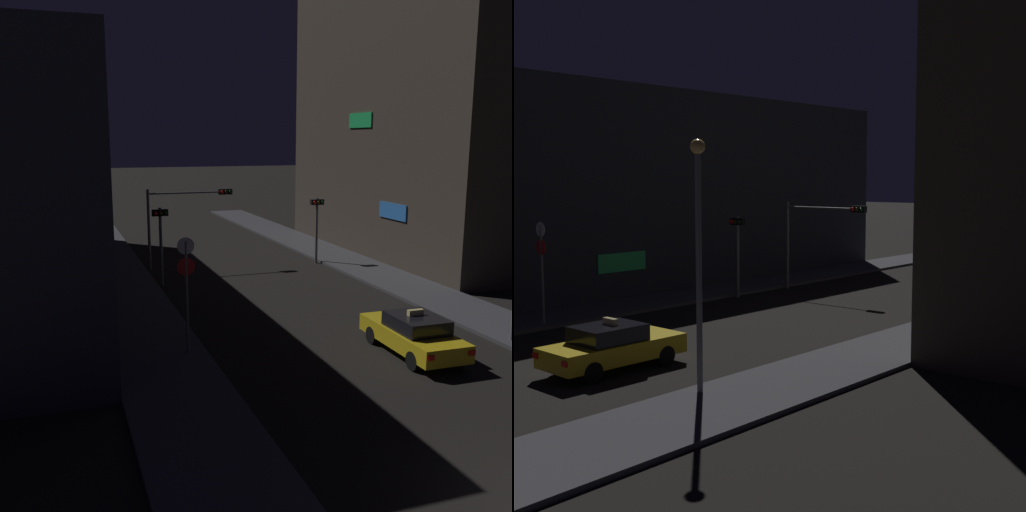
{
  "view_description": "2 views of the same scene",
  "coord_description": "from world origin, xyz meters",
  "views": [
    {
      "loc": [
        -9.87,
        -7.7,
        7.38
      ],
      "look_at": [
        -0.35,
        20.36,
        1.54
      ],
      "focal_mm": 41.89,
      "sensor_mm": 36.0,
      "label": 1
    },
    {
      "loc": [
        19.68,
        -4.33,
        5.87
      ],
      "look_at": [
        0.93,
        17.51,
        2.81
      ],
      "focal_mm": 51.53,
      "sensor_mm": 36.0,
      "label": 2
    }
  ],
  "objects": [
    {
      "name": "traffic_light_left_kerb",
      "position": [
        -4.9,
        21.84,
        2.84
      ],
      "size": [
        0.8,
        0.42,
        4.0
      ],
      "color": "slate",
      "rests_on": "ground_plane"
    },
    {
      "name": "sidewalk_left",
      "position": [
        -6.78,
        24.46,
        0.07
      ],
      "size": [
        3.26,
        52.92,
        0.14
      ],
      "primitive_type": "cube",
      "color": "#424247",
      "rests_on": "ground_plane"
    },
    {
      "name": "sign_pole_left",
      "position": [
        -5.81,
        11.57,
        2.58
      ],
      "size": [
        0.61,
        0.1,
        4.02
      ],
      "color": "slate",
      "rests_on": "sidewalk_left"
    },
    {
      "name": "taxi",
      "position": [
        1.65,
        9.26,
        0.74
      ],
      "size": [
        1.87,
        4.48,
        1.62
      ],
      "color": "yellow",
      "rests_on": "ground_plane"
    },
    {
      "name": "building_facade_left",
      "position": [
        -12.23,
        23.52,
        5.21
      ],
      "size": [
        7.73,
        30.19,
        10.42
      ],
      "color": "#282D38",
      "rests_on": "ground_plane"
    },
    {
      "name": "traffic_light_right_kerb",
      "position": [
        4.9,
        24.53,
        2.81
      ],
      "size": [
        0.8,
        0.42,
        3.94
      ],
      "color": "slate",
      "rests_on": "ground_plane"
    },
    {
      "name": "sidewalk_right",
      "position": [
        6.78,
        24.46,
        0.07
      ],
      "size": [
        3.26,
        52.92,
        0.14
      ],
      "primitive_type": "cube",
      "color": "#424247",
      "rests_on": "ground_plane"
    },
    {
      "name": "traffic_light_overhead",
      "position": [
        -2.85,
        25.72,
        3.42
      ],
      "size": [
        4.97,
        0.42,
        4.6
      ],
      "color": "slate",
      "rests_on": "ground_plane"
    },
    {
      "name": "street_lamp_near_block",
      "position": [
        5.73,
        9.04,
        4.27
      ],
      "size": [
        0.4,
        0.4,
        6.74
      ],
      "color": "slate",
      "rests_on": "sidewalk_right"
    }
  ]
}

